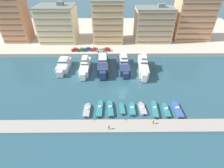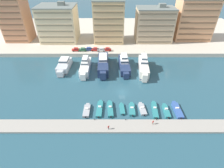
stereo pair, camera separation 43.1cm
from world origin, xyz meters
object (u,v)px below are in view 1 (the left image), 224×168
(car_white_center, at_px, (101,49))
(pedestrian_mid_deck, at_px, (153,122))
(motorboat_teal_mid_left, at_px, (110,109))
(motorboat_teal_center, at_px, (132,109))
(motorboat_blue_far_right, at_px, (177,110))
(motorboat_grey_far_left, at_px, (87,111))
(yacht_ivory_center, at_px, (143,66))
(car_green_left, at_px, (82,49))
(car_blue_mid_left, at_px, (88,49))
(car_red_center_right, at_px, (107,49))
(motorboat_teal_mid_right, at_px, (155,110))
(yacht_navy_mid_left, at_px, (103,64))
(motorboat_teal_right, at_px, (166,111))
(motorboat_grey_center_right, at_px, (142,109))
(car_red_center_left, at_px, (95,49))
(yacht_white_left, at_px, (85,66))
(motorboat_teal_center_left, at_px, (122,109))
(yacht_navy_center_left, at_px, (124,64))
(pedestrian_near_edge, at_px, (109,127))
(car_red_far_left, at_px, (75,49))
(motorboat_teal_left, at_px, (100,109))
(yacht_silver_far_left, at_px, (64,65))

(car_white_center, distance_m, pedestrian_mid_deck, 53.91)
(motorboat_teal_mid_left, bearing_deg, motorboat_teal_center, -1.35)
(motorboat_blue_far_right, height_order, pedestrian_mid_deck, pedestrian_mid_deck)
(motorboat_grey_far_left, bearing_deg, yacht_ivory_center, 49.43)
(car_green_left, relative_size, car_blue_mid_left, 0.99)
(yacht_ivory_center, height_order, car_green_left, yacht_ivory_center)
(motorboat_grey_far_left, distance_m, car_red_center_right, 45.19)
(motorboat_teal_mid_right, distance_m, car_green_left, 53.69)
(pedestrian_mid_deck, bearing_deg, motorboat_blue_far_right, 33.36)
(yacht_navy_mid_left, distance_m, motorboat_teal_center, 30.88)
(motorboat_teal_right, xyz_separation_m, car_red_center_right, (-20.85, 44.79, 2.59))
(car_blue_mid_left, relative_size, car_red_center_right, 1.01)
(motorboat_grey_center_right, distance_m, car_white_center, 46.68)
(motorboat_teal_right, relative_size, car_green_left, 1.69)
(motorboat_teal_right, height_order, car_red_center_left, car_red_center_left)
(yacht_white_left, xyz_separation_m, pedestrian_mid_deck, (24.91, -33.44, -0.68))
(motorboat_teal_mid_left, distance_m, car_blue_mid_left, 46.11)
(motorboat_grey_far_left, height_order, motorboat_teal_center, motorboat_grey_far_left)
(car_red_center_right, height_order, pedestrian_mid_deck, car_red_center_right)
(motorboat_teal_center_left, xyz_separation_m, motorboat_blue_far_right, (18.78, -0.72, 0.18))
(yacht_navy_center_left, xyz_separation_m, motorboat_grey_far_left, (-14.35, -29.72, -1.71))
(car_white_center, bearing_deg, pedestrian_near_edge, -84.81)
(motorboat_grey_far_left, distance_m, motorboat_teal_center, 15.43)
(car_white_center, height_order, pedestrian_near_edge, car_white_center)
(pedestrian_mid_deck, bearing_deg, motorboat_teal_center_left, 142.46)
(yacht_navy_mid_left, distance_m, car_red_far_left, 21.56)
(car_white_center, xyz_separation_m, pedestrian_mid_deck, (18.46, -50.62, -1.45))
(yacht_navy_mid_left, relative_size, motorboat_grey_center_right, 3.26)
(motorboat_teal_center_left, distance_m, car_blue_mid_left, 47.24)
(motorboat_teal_center, bearing_deg, car_white_center, 106.10)
(yacht_ivory_center, xyz_separation_m, motorboat_teal_center, (-7.62, -26.26, -2.27))
(yacht_ivory_center, xyz_separation_m, motorboat_blue_far_right, (7.80, -26.68, -2.21))
(motorboat_teal_left, relative_size, car_green_left, 2.07)
(motorboat_grey_far_left, relative_size, motorboat_teal_center_left, 1.13)
(motorboat_teal_mid_right, bearing_deg, motorboat_grey_far_left, -179.22)
(motorboat_teal_center, bearing_deg, car_red_center_right, 101.88)
(car_green_left, bearing_deg, pedestrian_near_edge, -74.30)
(motorboat_blue_far_right, xyz_separation_m, car_red_far_left, (-41.75, 44.35, 2.51))
(yacht_silver_far_left, bearing_deg, yacht_navy_mid_left, 1.20)
(yacht_ivory_center, relative_size, car_white_center, 4.79)
(motorboat_grey_far_left, distance_m, motorboat_teal_right, 26.99)
(yacht_ivory_center, bearing_deg, motorboat_teal_mid_left, -120.05)
(yacht_navy_center_left, bearing_deg, motorboat_blue_far_right, -60.81)
(car_green_left, bearing_deg, car_red_far_left, 178.78)
(motorboat_teal_left, xyz_separation_m, motorboat_teal_mid_right, (18.87, -0.69, 0.11))
(motorboat_teal_center_left, height_order, motorboat_blue_far_right, motorboat_blue_far_right)
(yacht_white_left, height_order, yacht_ivory_center, yacht_ivory_center)
(yacht_silver_far_left, height_order, car_red_far_left, yacht_silver_far_left)
(motorboat_teal_center_left, height_order, car_red_center_left, car_red_center_left)
(yacht_navy_center_left, distance_m, motorboat_teal_left, 30.48)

